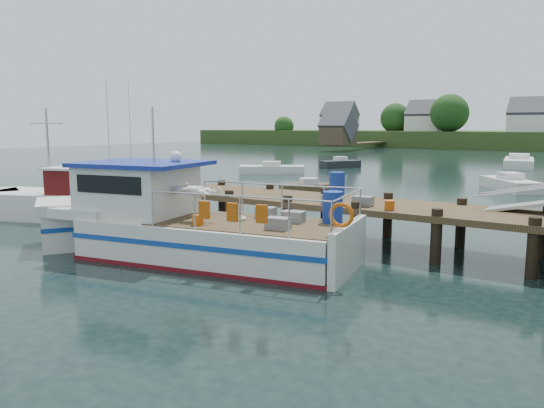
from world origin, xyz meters
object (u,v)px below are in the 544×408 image
Objects in this scene: dock at (525,186)px; moored_a at (272,169)px; work_boat at (61,201)px; moored_e at (340,164)px; moored_d at (519,162)px; moored_b at (510,184)px; moored_rowboat at (309,188)px; lobster_boat at (177,225)px.

moored_a is (-22.16, 20.03, -1.88)m from dock.
moored_e is (-2.47, 31.03, -0.34)m from work_boat.
moored_d is 1.94× the size of moored_e.
moored_b is at bearing -17.57° from moored_a.
moored_rowboat is at bearing -117.70° from moored_b.
moored_e is (-16.41, 9.63, -0.01)m from moored_b.
moored_rowboat is at bearing -81.13° from moored_d.
dock is at bearing -35.00° from moored_e.
moored_d reaches higher than moored_rowboat.
dock reaches higher than moored_a.
moored_a is 18.55m from moored_b.
lobster_boat is 3.46× the size of moored_rowboat.
dock is 39.40m from moored_d.
lobster_boat is 24.03m from moored_b.
moored_b is 1.24× the size of moored_e.
dock is 5.18× the size of moored_rowboat.
dock reaches higher than moored_b.
work_boat reaches higher than moored_a.
moored_b reaches higher than moored_e.
moored_d is (2.30, 43.59, -0.50)m from lobster_boat.
moored_b is (18.50, -1.32, 0.04)m from moored_a.
moored_e is at bearing -121.17° from moored_d.
dock is 17.86m from work_boat.
lobster_boat is at bearing -95.50° from moored_rowboat.
moored_rowboat is (-4.00, 14.72, -0.61)m from lobster_boat.
lobster_boat is at bearing -33.08° from work_boat.
moored_d is at bearing 57.37° from moored_e.
moored_a is at bearing 137.89° from dock.
lobster_boat is 9.06m from work_boat.
work_boat is at bearing 155.65° from lobster_boat.
moored_rowboat is at bearing 94.06° from lobster_boat.
moored_a is 1.38× the size of moored_e.
lobster_boat is at bearing -51.47° from moored_e.
dock is 10.07m from lobster_boat.
dock reaches higher than moored_e.
work_boat is 25.54m from moored_b.
moored_rowboat is at bearing 142.05° from dock.
moored_d is at bearing 36.69° from moored_a.
moored_a is at bearing -165.60° from moored_b.
moored_a is 1.11× the size of moored_b.
lobster_boat reaches higher than moored_rowboat.
dock is at bearing 17.38° from lobster_boat.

